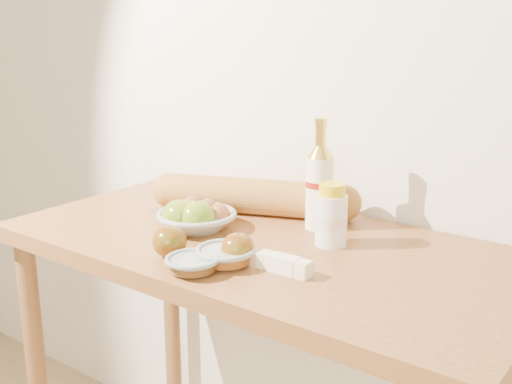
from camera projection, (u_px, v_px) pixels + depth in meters
back_wall at (343, 52)px, 1.59m from camera, size 3.50×0.02×2.60m
table at (264, 292)px, 1.47m from camera, size 1.20×0.60×0.90m
bourbon_bottle at (319, 184)px, 1.50m from camera, size 0.07×0.07×0.26m
cream_bottle at (331, 217)px, 1.40m from camera, size 0.08×0.08×0.14m
egg_bowl at (198, 218)px, 1.51m from camera, size 0.21×0.21×0.07m
baguette at (253, 196)px, 1.62m from camera, size 0.54×0.29×0.09m
apple_yellowgreen at (197, 218)px, 1.47m from camera, size 0.11×0.11×0.08m
apple_redgreen_front at (170, 241)px, 1.33m from camera, size 0.08×0.08×0.07m
apple_redgreen_right at (238, 248)px, 1.30m from camera, size 0.08×0.08×0.06m
sugar_bowl at (193, 264)px, 1.26m from camera, size 0.15×0.15×0.03m
syrup_bowl at (225, 255)px, 1.30m from camera, size 0.16×0.16×0.04m
butter_stick at (284, 264)px, 1.26m from camera, size 0.11×0.03×0.03m
apple_extra at (180, 216)px, 1.48m from camera, size 0.11×0.11×0.08m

